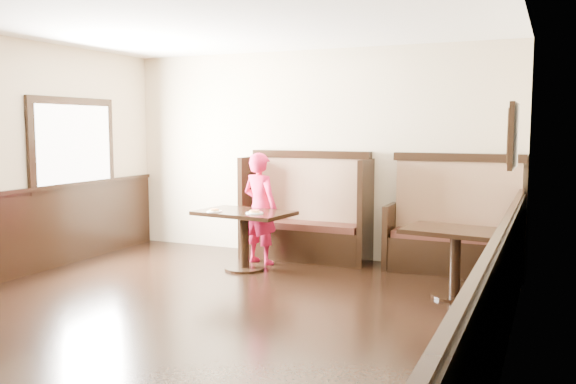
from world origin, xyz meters
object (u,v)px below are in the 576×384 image
Objects in this scene: table_neighbor at (456,246)px; child at (260,208)px; booth_neighbor at (455,233)px; table_main at (244,225)px; booth_main at (307,220)px.

child is at bearing 174.85° from table_neighbor.
booth_neighbor reaches higher than child.
table_neighbor is 2.64m from child.
child is (-2.39, -0.52, 0.24)m from booth_neighbor.
child is (-2.56, 0.62, 0.18)m from table_neighbor.
child is at bearing -167.60° from booth_neighbor.
booth_neighbor is at bearing 107.18° from table_neighbor.
child is (0.02, 0.41, 0.16)m from table_main.
table_main is at bearing -158.80° from booth_neighbor.
booth_neighbor is 2.58m from table_main.
booth_neighbor is at bearing -152.16° from child.
table_main is 2.59m from table_neighbor.
booth_main is 2.41m from table_neighbor.
booth_main is 1.56× the size of table_neighbor.
booth_main and booth_neighbor have the same top height.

